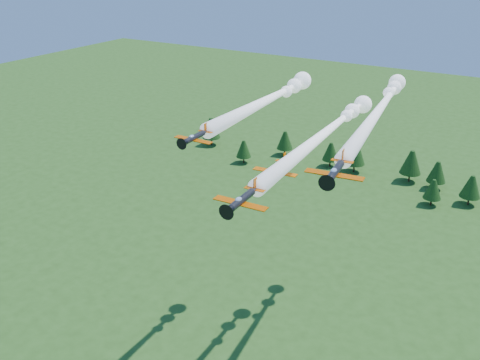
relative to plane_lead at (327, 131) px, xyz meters
The scene contains 5 objects.
plane_lead is the anchor object (origin of this frame).
plane_left 12.95m from the plane_lead, behind, with size 6.34×45.36×3.70m.
plane_right 13.37m from the plane_lead, 63.57° to the left, with size 12.45×61.46×3.70m.
plane_slot 16.06m from the plane_lead, 97.81° to the right, with size 7.35×7.98×2.58m.
treeline 97.34m from the plane_lead, 90.67° to the left, with size 174.19×21.83×11.71m.
Camera 1 is at (34.18, -62.13, 77.83)m, focal length 40.00 mm.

